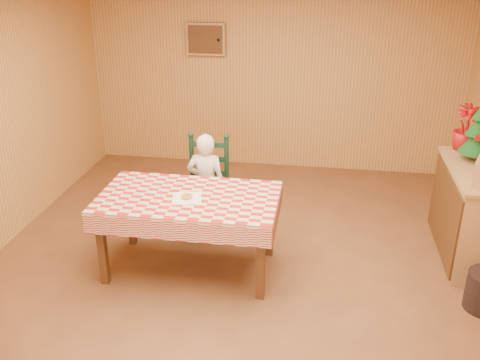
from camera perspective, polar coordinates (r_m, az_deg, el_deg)
name	(u,v)px	position (r m, az deg, el deg)	size (l,w,h in m)	color
ground	(237,282)	(5.06, -0.37, -10.83)	(6.00, 6.00, 0.00)	brown
cabin_walls	(246,75)	(4.81, 0.61, 11.19)	(5.10, 6.05, 2.65)	#C28A46
dining_table	(189,204)	(4.95, -5.50, -2.57)	(1.66, 0.96, 0.77)	#512F15
ladder_chair	(207,188)	(5.72, -3.49, -0.81)	(0.44, 0.40, 1.08)	black
seated_child	(206,185)	(5.64, -3.63, -0.50)	(0.41, 0.27, 1.12)	silver
napkin	(187,198)	(4.87, -5.68, -1.93)	(0.26, 0.26, 0.00)	white
donut	(187,196)	(4.86, -5.69, -1.73)	(0.10, 0.10, 0.04)	#CB9348
shelf_unit	(471,213)	(5.72, 23.40, -3.26)	(0.54, 1.24, 0.93)	tan
christmas_tree	(479,133)	(5.68, 24.14, 4.61)	(0.34, 0.34, 0.62)	#512F15
flower_arrangement	(466,128)	(5.96, 22.95, 5.17)	(0.27, 0.27, 0.47)	#9B0E10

